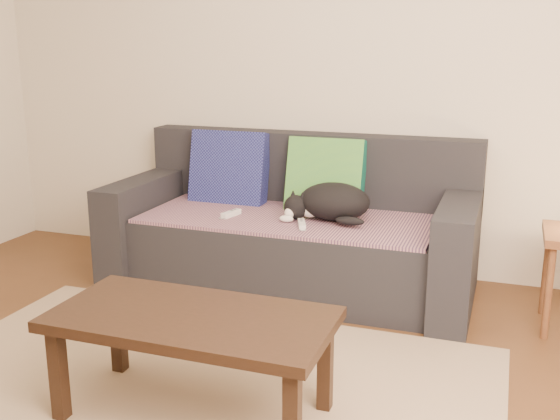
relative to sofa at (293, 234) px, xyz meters
The scene contains 11 objects.
ground 1.60m from the sofa, 90.00° to the right, with size 4.50×4.50×0.00m, color brown.
back_wall 1.08m from the sofa, 90.00° to the left, with size 4.50×0.04×2.60m, color beige.
sofa is the anchor object (origin of this frame).
throw_blanket 0.15m from the sofa, 90.00° to the right, with size 1.66×0.74×0.02m, color #392445.
cushion_navy 0.60m from the sofa, 160.80° to the left, with size 0.49×0.12×0.49m, color #101045.
cushion_green 0.39m from the sofa, 48.93° to the left, with size 0.46×0.12×0.46m, color #0D584A.
cat 0.35m from the sofa, 17.85° to the right, with size 0.52×0.40×0.21m.
wii_remote_a 0.40m from the sofa, 147.92° to the right, with size 0.15×0.04×0.03m, color white.
wii_remote_b 0.34m from the sofa, 62.96° to the right, with size 0.15×0.04×0.03m, color white.
rug 1.45m from the sofa, 90.00° to the right, with size 2.50×1.80×0.01m, color #9E876C.
coffee_table 1.51m from the sofa, 86.17° to the right, with size 1.06×0.53×0.42m.
Camera 1 is at (1.17, -1.96, 1.41)m, focal length 42.00 mm.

